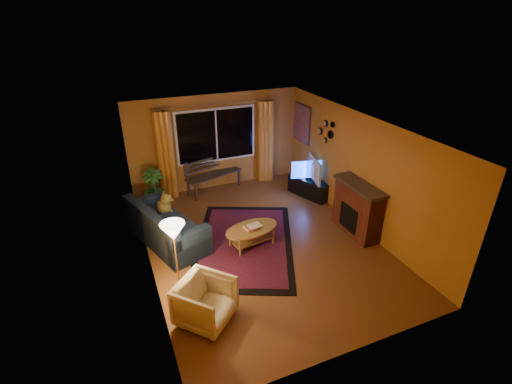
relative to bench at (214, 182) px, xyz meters
name	(u,v)px	position (x,y,z in m)	size (l,w,h in m)	color
floor	(262,243)	(0.18, -2.75, -0.24)	(4.50, 6.00, 0.02)	brown
ceiling	(262,126)	(0.18, -2.75, 2.28)	(4.50, 6.00, 0.02)	white
wall_back	(216,142)	(0.18, 0.26, 1.02)	(4.50, 0.02, 2.50)	#C37B2E
wall_left	(143,212)	(-2.08, -2.75, 1.02)	(0.02, 6.00, 2.50)	#C37B2E
wall_right	(358,171)	(2.44, -2.75, 1.02)	(0.02, 6.00, 2.50)	#C37B2E
window	(216,135)	(0.18, 0.19, 1.22)	(2.00, 0.02, 1.30)	black
curtain_rod	(215,105)	(0.18, 0.15, 2.02)	(0.03, 0.03, 3.20)	#BF8C3F
curtain_left	(166,156)	(-1.17, 0.13, 0.89)	(0.36, 0.36, 2.24)	orange
curtain_right	(265,142)	(1.53, 0.13, 0.89)	(0.36, 0.36, 2.24)	orange
bench	(214,182)	(0.00, 0.00, 0.00)	(1.54, 0.45, 0.46)	#332A21
potted_plant	(154,189)	(-1.61, -0.31, 0.26)	(0.55, 0.55, 0.98)	#235B1E
sofa	(166,224)	(-1.61, -1.93, 0.18)	(0.88, 2.04, 0.83)	#172339
dog	(164,203)	(-1.56, -1.47, 0.43)	(0.33, 0.46, 0.50)	olive
armchair	(205,300)	(-1.47, -4.37, 0.17)	(0.78, 0.73, 0.80)	beige
floor_lamp	(176,260)	(-1.72, -3.59, 0.46)	(0.23, 0.23, 1.38)	#BF8C3F
rug	(244,243)	(-0.17, -2.64, -0.22)	(1.96, 3.10, 0.02)	maroon
coffee_table	(252,237)	(-0.05, -2.75, -0.02)	(1.15, 1.15, 0.42)	#AB7D3A
tv_console	(309,188)	(2.16, -1.25, 0.01)	(0.38, 1.13, 0.47)	black
television	(310,169)	(2.16, -1.25, 0.53)	(1.00, 0.13, 0.57)	black
fireplace	(357,210)	(2.23, -3.15, 0.32)	(0.40, 1.20, 1.10)	maroon
mirror_cluster	(326,130)	(2.39, -1.45, 1.57)	(0.06, 0.60, 0.56)	black
painting	(302,123)	(2.40, -0.30, 1.42)	(0.04, 0.76, 0.96)	#E65813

